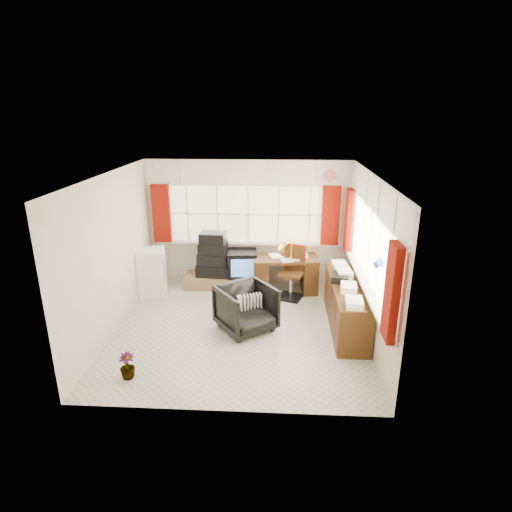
{
  "coord_description": "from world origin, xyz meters",
  "views": [
    {
      "loc": [
        0.62,
        -6.18,
        3.42
      ],
      "look_at": [
        0.24,
        0.55,
        1.08
      ],
      "focal_mm": 30.0,
      "sensor_mm": 36.0,
      "label": 1
    }
  ],
  "objects_px": {
    "task_chair": "(293,270)",
    "office_chair": "(246,308)",
    "tv_bench": "(220,281)",
    "mini_fridge": "(152,272)",
    "desk_lamp": "(291,245)",
    "crt_tv": "(242,264)",
    "desk": "(285,273)",
    "radiator": "(251,313)",
    "credenza": "(346,305)"
  },
  "relations": [
    {
      "from": "crt_tv",
      "to": "tv_bench",
      "type": "bearing_deg",
      "value": -179.34
    },
    {
      "from": "desk",
      "to": "radiator",
      "type": "distance_m",
      "value": 1.54
    },
    {
      "from": "desk_lamp",
      "to": "office_chair",
      "type": "relative_size",
      "value": 0.55
    },
    {
      "from": "desk",
      "to": "office_chair",
      "type": "xyz_separation_m",
      "value": [
        -0.64,
        -1.57,
        -0.02
      ]
    },
    {
      "from": "tv_bench",
      "to": "mini_fridge",
      "type": "xyz_separation_m",
      "value": [
        -1.25,
        -0.43,
        0.33
      ]
    },
    {
      "from": "desk_lamp",
      "to": "mini_fridge",
      "type": "xyz_separation_m",
      "value": [
        -2.64,
        -0.09,
        -0.57
      ]
    },
    {
      "from": "desk_lamp",
      "to": "office_chair",
      "type": "bearing_deg",
      "value": -118.24
    },
    {
      "from": "desk",
      "to": "credenza",
      "type": "height_order",
      "value": "credenza"
    },
    {
      "from": "task_chair",
      "to": "credenza",
      "type": "distance_m",
      "value": 1.44
    },
    {
      "from": "task_chair",
      "to": "mini_fridge",
      "type": "distance_m",
      "value": 2.69
    },
    {
      "from": "mini_fridge",
      "to": "credenza",
      "type": "bearing_deg",
      "value": -17.14
    },
    {
      "from": "desk_lamp",
      "to": "mini_fridge",
      "type": "relative_size",
      "value": 0.51
    },
    {
      "from": "desk",
      "to": "task_chair",
      "type": "distance_m",
      "value": 0.29
    },
    {
      "from": "desk",
      "to": "office_chair",
      "type": "relative_size",
      "value": 1.54
    },
    {
      "from": "task_chair",
      "to": "mini_fridge",
      "type": "bearing_deg",
      "value": -178.37
    },
    {
      "from": "desk",
      "to": "radiator",
      "type": "xyz_separation_m",
      "value": [
        -0.58,
        -1.42,
        -0.17
      ]
    },
    {
      "from": "desk_lamp",
      "to": "crt_tv",
      "type": "distance_m",
      "value": 1.13
    },
    {
      "from": "desk",
      "to": "crt_tv",
      "type": "xyz_separation_m",
      "value": [
        -0.85,
        0.15,
        0.12
      ]
    },
    {
      "from": "desk",
      "to": "mini_fridge",
      "type": "relative_size",
      "value": 1.41
    },
    {
      "from": "radiator",
      "to": "tv_bench",
      "type": "xyz_separation_m",
      "value": [
        -0.72,
        1.57,
        -0.1
      ]
    },
    {
      "from": "task_chair",
      "to": "crt_tv",
      "type": "relative_size",
      "value": 1.65
    },
    {
      "from": "desk",
      "to": "mini_fridge",
      "type": "bearing_deg",
      "value": -173.63
    },
    {
      "from": "office_chair",
      "to": "tv_bench",
      "type": "bearing_deg",
      "value": 74.73
    },
    {
      "from": "credenza",
      "to": "mini_fridge",
      "type": "relative_size",
      "value": 2.22
    },
    {
      "from": "radiator",
      "to": "credenza",
      "type": "height_order",
      "value": "credenza"
    },
    {
      "from": "mini_fridge",
      "to": "desk_lamp",
      "type": "bearing_deg",
      "value": 1.88
    },
    {
      "from": "desk",
      "to": "task_chair",
      "type": "height_order",
      "value": "task_chair"
    },
    {
      "from": "task_chair",
      "to": "office_chair",
      "type": "distance_m",
      "value": 1.57
    },
    {
      "from": "desk",
      "to": "task_chair",
      "type": "bearing_deg",
      "value": -56.33
    },
    {
      "from": "task_chair",
      "to": "office_chair",
      "type": "xyz_separation_m",
      "value": [
        -0.78,
        -1.36,
        -0.16
      ]
    },
    {
      "from": "desk",
      "to": "desk_lamp",
      "type": "height_order",
      "value": "desk_lamp"
    },
    {
      "from": "desk_lamp",
      "to": "radiator",
      "type": "relative_size",
      "value": 0.83
    },
    {
      "from": "office_chair",
      "to": "tv_bench",
      "type": "distance_m",
      "value": 1.85
    },
    {
      "from": "radiator",
      "to": "crt_tv",
      "type": "distance_m",
      "value": 1.62
    },
    {
      "from": "office_chair",
      "to": "radiator",
      "type": "height_order",
      "value": "office_chair"
    },
    {
      "from": "tv_bench",
      "to": "crt_tv",
      "type": "relative_size",
      "value": 2.29
    },
    {
      "from": "task_chair",
      "to": "crt_tv",
      "type": "distance_m",
      "value": 1.06
    },
    {
      "from": "office_chair",
      "to": "radiator",
      "type": "distance_m",
      "value": 0.22
    },
    {
      "from": "radiator",
      "to": "mini_fridge",
      "type": "distance_m",
      "value": 2.29
    },
    {
      "from": "office_chair",
      "to": "radiator",
      "type": "bearing_deg",
      "value": 30.8
    },
    {
      "from": "crt_tv",
      "to": "mini_fridge",
      "type": "distance_m",
      "value": 1.75
    },
    {
      "from": "task_chair",
      "to": "tv_bench",
      "type": "height_order",
      "value": "task_chair"
    },
    {
      "from": "task_chair",
      "to": "office_chair",
      "type": "relative_size",
      "value": 1.22
    },
    {
      "from": "office_chair",
      "to": "tv_bench",
      "type": "relative_size",
      "value": 0.59
    },
    {
      "from": "crt_tv",
      "to": "desk",
      "type": "bearing_deg",
      "value": -10.14
    },
    {
      "from": "crt_tv",
      "to": "mini_fridge",
      "type": "xyz_separation_m",
      "value": [
        -1.7,
        -0.44,
        -0.06
      ]
    },
    {
      "from": "radiator",
      "to": "task_chair",
      "type": "bearing_deg",
      "value": 59.33
    },
    {
      "from": "mini_fridge",
      "to": "desk",
      "type": "bearing_deg",
      "value": 6.37
    },
    {
      "from": "task_chair",
      "to": "credenza",
      "type": "xyz_separation_m",
      "value": [
        0.84,
        -1.16,
        -0.14
      ]
    },
    {
      "from": "desk_lamp",
      "to": "credenza",
      "type": "height_order",
      "value": "desk_lamp"
    }
  ]
}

